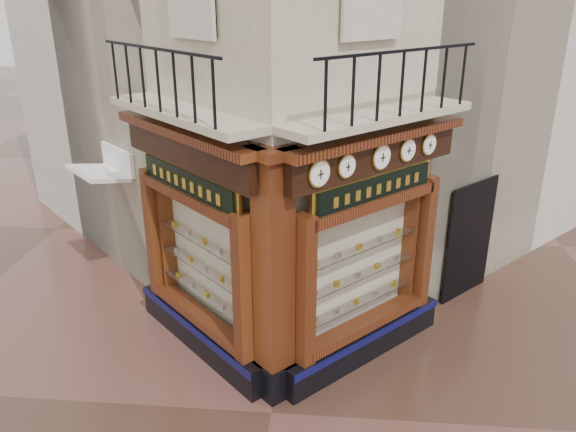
# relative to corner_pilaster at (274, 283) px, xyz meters

# --- Properties ---
(ground) EXTENTS (80.00, 80.00, 0.00)m
(ground) POSITION_rel_corner_pilaster_xyz_m (0.00, -0.50, -1.95)
(ground) COLOR #442B20
(ground) RESTS_ON ground
(neighbour_left) EXTENTS (11.31, 11.31, 11.00)m
(neighbour_left) POSITION_rel_corner_pilaster_xyz_m (-2.47, 8.13, 3.55)
(neighbour_left) COLOR beige
(neighbour_left) RESTS_ON ground
(neighbour_right) EXTENTS (11.31, 11.31, 11.00)m
(neighbour_right) POSITION_rel_corner_pilaster_xyz_m (2.47, 8.13, 3.55)
(neighbour_right) COLOR beige
(neighbour_right) RESTS_ON ground
(shopfront_left) EXTENTS (2.86, 2.86, 3.98)m
(shopfront_left) POSITION_rel_corner_pilaster_xyz_m (-1.41, 1.07, 0.03)
(shopfront_left) COLOR black
(shopfront_left) RESTS_ON ground
(shopfront_right) EXTENTS (2.86, 2.86, 3.98)m
(shopfront_right) POSITION_rel_corner_pilaster_xyz_m (1.41, 1.07, 0.03)
(shopfront_right) COLOR black
(shopfront_right) RESTS_ON ground
(corner_pilaster) EXTENTS (0.85, 0.85, 3.98)m
(corner_pilaster) POSITION_rel_corner_pilaster_xyz_m (0.00, 0.00, 0.00)
(corner_pilaster) COLOR black
(corner_pilaster) RESTS_ON ground
(balcony) EXTENTS (5.94, 2.97, 1.03)m
(balcony) POSITION_rel_corner_pilaster_xyz_m (0.00, 0.99, 2.27)
(balcony) COLOR beige
(balcony) RESTS_ON ground
(clock_a) EXTENTS (0.31, 0.31, 0.39)m
(clock_a) POSITION_rel_corner_pilaster_xyz_m (0.62, 0.02, 1.67)
(clock_a) COLOR #A98938
(clock_a) RESTS_ON ground
(clock_b) EXTENTS (0.28, 0.28, 0.35)m
(clock_b) POSITION_rel_corner_pilaster_xyz_m (0.99, 0.39, 1.67)
(clock_b) COLOR #A98938
(clock_b) RESTS_ON ground
(clock_c) EXTENTS (0.31, 0.31, 0.39)m
(clock_c) POSITION_rel_corner_pilaster_xyz_m (1.51, 0.91, 1.67)
(clock_c) COLOR #A98938
(clock_c) RESTS_ON ground
(clock_d) EXTENTS (0.29, 0.29, 0.37)m
(clock_d) POSITION_rel_corner_pilaster_xyz_m (1.94, 1.34, 1.67)
(clock_d) COLOR #A98938
(clock_d) RESTS_ON ground
(clock_e) EXTENTS (0.28, 0.28, 0.35)m
(clock_e) POSITION_rel_corner_pilaster_xyz_m (2.32, 1.71, 1.67)
(clock_e) COLOR #A98938
(clock_e) RESTS_ON ground
(awning) EXTENTS (1.55, 1.55, 0.22)m
(awning) POSITION_rel_corner_pilaster_xyz_m (-3.91, 3.20, -1.95)
(awning) COLOR white
(awning) RESTS_ON ground
(signboard_left) EXTENTS (2.03, 2.03, 0.54)m
(signboard_left) POSITION_rel_corner_pilaster_xyz_m (-1.46, 1.01, 1.15)
(signboard_left) COLOR gold
(signboard_left) RESTS_ON ground
(signboard_right) EXTENTS (1.91, 1.91, 0.51)m
(signboard_right) POSITION_rel_corner_pilaster_xyz_m (1.46, 1.01, 1.15)
(signboard_right) COLOR gold
(signboard_right) RESTS_ON ground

